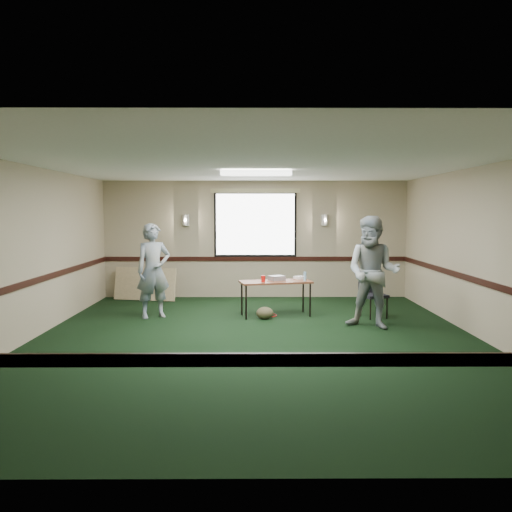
{
  "coord_description": "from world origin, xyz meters",
  "views": [
    {
      "loc": [
        -0.05,
        -7.54,
        1.97
      ],
      "look_at": [
        0.0,
        1.3,
        1.2
      ],
      "focal_mm": 35.0,
      "sensor_mm": 36.0,
      "label": 1
    }
  ],
  "objects_px": {
    "folding_table": "(276,283)",
    "person_left": "(153,271)",
    "projector": "(277,278)",
    "conference_chair": "(372,291)",
    "person_right": "(373,272)"
  },
  "relations": [
    {
      "from": "person_left",
      "to": "person_right",
      "type": "relative_size",
      "value": 0.92
    },
    {
      "from": "folding_table",
      "to": "person_left",
      "type": "relative_size",
      "value": 0.81
    },
    {
      "from": "folding_table",
      "to": "person_left",
      "type": "distance_m",
      "value": 2.32
    },
    {
      "from": "folding_table",
      "to": "projector",
      "type": "relative_size",
      "value": 5.24
    },
    {
      "from": "folding_table",
      "to": "person_right",
      "type": "bearing_deg",
      "value": -44.55
    },
    {
      "from": "conference_chair",
      "to": "person_left",
      "type": "height_order",
      "value": "person_left"
    },
    {
      "from": "projector",
      "to": "folding_table",
      "type": "bearing_deg",
      "value": -136.13
    },
    {
      "from": "projector",
      "to": "person_left",
      "type": "bearing_deg",
      "value": 154.45
    },
    {
      "from": "conference_chair",
      "to": "person_right",
      "type": "distance_m",
      "value": 1.06
    },
    {
      "from": "folding_table",
      "to": "person_right",
      "type": "xyz_separation_m",
      "value": [
        1.61,
        -1.02,
        0.33
      ]
    },
    {
      "from": "folding_table",
      "to": "conference_chair",
      "type": "xyz_separation_m",
      "value": [
        1.81,
        -0.08,
        -0.12
      ]
    },
    {
      "from": "conference_chair",
      "to": "person_left",
      "type": "xyz_separation_m",
      "value": [
        -4.11,
        -0.05,
        0.39
      ]
    },
    {
      "from": "folding_table",
      "to": "conference_chair",
      "type": "height_order",
      "value": "conference_chair"
    },
    {
      "from": "projector",
      "to": "conference_chair",
      "type": "bearing_deg",
      "value": -35.93
    },
    {
      "from": "conference_chair",
      "to": "person_right",
      "type": "xyz_separation_m",
      "value": [
        -0.21,
        -0.94,
        0.46
      ]
    }
  ]
}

